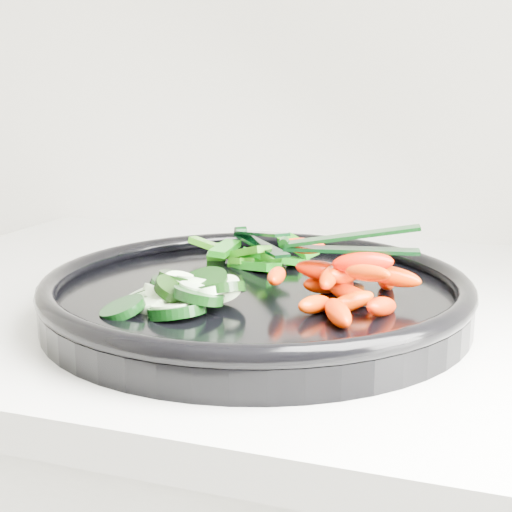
% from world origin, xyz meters
% --- Properties ---
extents(veggie_tray, '(0.43, 0.43, 0.04)m').
position_xyz_m(veggie_tray, '(-0.57, 1.62, 0.95)').
color(veggie_tray, black).
rests_on(veggie_tray, counter).
extents(cucumber_pile, '(0.12, 0.12, 0.04)m').
position_xyz_m(cucumber_pile, '(-0.61, 1.56, 0.96)').
color(cucumber_pile, black).
rests_on(cucumber_pile, veggie_tray).
extents(carrot_pile, '(0.13, 0.17, 0.05)m').
position_xyz_m(carrot_pile, '(-0.48, 1.61, 0.97)').
color(carrot_pile, '#FF3700').
rests_on(carrot_pile, veggie_tray).
extents(pepper_pile, '(0.13, 0.10, 0.03)m').
position_xyz_m(pepper_pile, '(-0.60, 1.71, 0.96)').
color(pepper_pile, '#1B6F0A').
rests_on(pepper_pile, veggie_tray).
extents(tong_carrot, '(0.11, 0.04, 0.02)m').
position_xyz_m(tong_carrot, '(-0.49, 1.61, 1.00)').
color(tong_carrot, black).
rests_on(tong_carrot, carrot_pile).
extents(tong_pepper, '(0.09, 0.10, 0.02)m').
position_xyz_m(tong_pepper, '(-0.59, 1.71, 0.98)').
color(tong_pepper, black).
rests_on(tong_pepper, pepper_pile).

